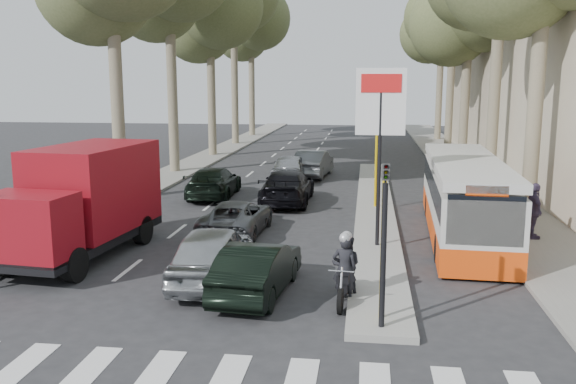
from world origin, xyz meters
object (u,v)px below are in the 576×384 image
object	(u,v)px
dark_hatchback	(258,268)
silver_hatchback	(212,253)
red_truck	(84,199)
city_bus	(464,195)
motorcycle	(345,269)

from	to	relation	value
dark_hatchback	silver_hatchback	bearing A→B (deg)	-25.83
dark_hatchback	red_truck	size ratio (longest dim) A/B	0.63
silver_hatchback	red_truck	distance (m)	4.84
silver_hatchback	dark_hatchback	xyz separation A→B (m)	(1.35, -0.83, -0.10)
red_truck	silver_hatchback	bearing A→B (deg)	-16.62
silver_hatchback	city_bus	size ratio (longest dim) A/B	0.43
city_bus	dark_hatchback	bearing A→B (deg)	-129.33
dark_hatchback	city_bus	size ratio (longest dim) A/B	0.39
silver_hatchback	red_truck	bearing A→B (deg)	-25.51
red_truck	city_bus	world-z (taller)	red_truck
silver_hatchback	red_truck	xyz separation A→B (m)	(-4.37, 1.81, 0.98)
red_truck	motorcycle	size ratio (longest dim) A/B	3.15
motorcycle	red_truck	bearing A→B (deg)	165.00
silver_hatchback	city_bus	world-z (taller)	city_bus
dark_hatchback	red_truck	distance (m)	6.40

